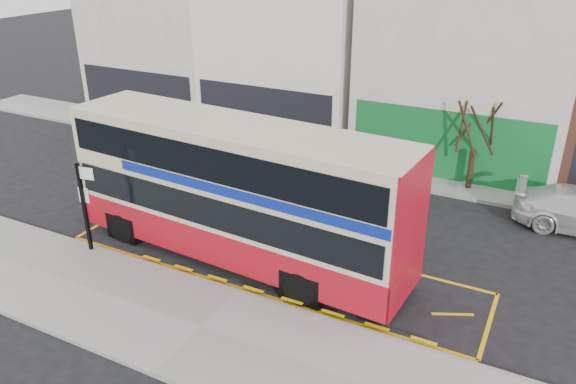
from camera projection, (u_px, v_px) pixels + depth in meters
The scene contains 14 objects.
ground at pixel (244, 288), 17.24m from camera, with size 120.00×120.00×0.00m, color black.
pavement at pixel (200, 329), 15.35m from camera, with size 40.00×4.00×0.15m, color #9C9894.
kerb at pixel (238, 292), 16.90m from camera, with size 40.00×0.15×0.15m, color gray.
far_pavement at pixel (366, 166), 26.10m from camera, with size 50.00×3.00×0.15m, color #9C9894.
road_markings at pixel (269, 263), 18.53m from camera, with size 14.00×3.40×0.01m, color #EBB80C, non-canonical shape.
terrace_far_left at pixel (177, 29), 32.93m from camera, with size 8.00×8.01×10.80m.
terrace_left at pixel (299, 30), 29.42m from camera, with size 8.00×8.01×11.80m.
terrace_green_shop at pixel (474, 50), 25.80m from camera, with size 9.00×8.01×11.30m.
double_decker_bus at pixel (238, 191), 17.88m from camera, with size 11.84×3.48×4.67m.
bus_stop_post at pixel (85, 199), 18.30m from camera, with size 0.79×0.16×3.15m.
car_silver at pixel (153, 134), 28.45m from camera, with size 1.63×4.06×1.38m, color #9A9B9E.
car_grey at pixel (357, 171), 23.82m from camera, with size 1.59×4.55×1.50m, color #43464B.
street_tree_left at pixel (104, 31), 32.27m from camera, with size 3.27×3.27×7.06m.
street_tree_right at pixel (479, 113), 22.40m from camera, with size 2.30×2.30×4.97m.
Camera 1 is at (7.78, -12.23, 9.89)m, focal length 35.00 mm.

